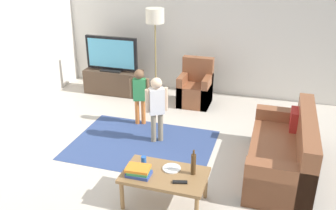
# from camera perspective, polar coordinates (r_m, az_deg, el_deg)

# --- Properties ---
(ground) EXTENTS (7.80, 7.80, 0.00)m
(ground) POSITION_cam_1_polar(r_m,az_deg,el_deg) (5.38, -1.90, -8.83)
(ground) COLOR beige
(wall_back) EXTENTS (6.00, 0.12, 2.70)m
(wall_back) POSITION_cam_1_polar(r_m,az_deg,el_deg) (7.59, 5.46, 11.91)
(wall_back) COLOR silver
(wall_back) RESTS_ON ground
(area_rug) EXTENTS (2.20, 1.60, 0.01)m
(area_rug) POSITION_cam_1_polar(r_m,az_deg,el_deg) (5.81, -4.08, -6.17)
(area_rug) COLOR #33477A
(area_rug) RESTS_ON ground
(tv_stand) EXTENTS (1.20, 0.44, 0.50)m
(tv_stand) POSITION_cam_1_polar(r_m,az_deg,el_deg) (7.79, -8.45, 3.59)
(tv_stand) COLOR #4C3828
(tv_stand) RESTS_ON ground
(tv) EXTENTS (1.10, 0.28, 0.71)m
(tv) POSITION_cam_1_polar(r_m,az_deg,el_deg) (7.59, -8.79, 7.82)
(tv) COLOR black
(tv) RESTS_ON tv_stand
(couch) EXTENTS (0.80, 1.80, 0.86)m
(couch) POSITION_cam_1_polar(r_m,az_deg,el_deg) (5.25, 17.94, -7.31)
(couch) COLOR brown
(couch) RESTS_ON ground
(armchair) EXTENTS (0.60, 0.60, 0.90)m
(armchair) POSITION_cam_1_polar(r_m,az_deg,el_deg) (7.18, 4.33, 2.48)
(armchair) COLOR brown
(armchair) RESTS_ON ground
(floor_lamp) EXTENTS (0.36, 0.36, 1.78)m
(floor_lamp) POSITION_cam_1_polar(r_m,az_deg,el_deg) (7.25, -2.04, 13.00)
(floor_lamp) COLOR #262626
(floor_lamp) RESTS_ON ground
(child_near_tv) EXTENTS (0.32, 0.17, 1.00)m
(child_near_tv) POSITION_cam_1_polar(r_m,az_deg,el_deg) (6.23, -4.45, 2.06)
(child_near_tv) COLOR orange
(child_near_tv) RESTS_ON ground
(child_center) EXTENTS (0.31, 0.23, 1.07)m
(child_center) POSITION_cam_1_polar(r_m,az_deg,el_deg) (5.63, -1.77, 0.16)
(child_center) COLOR gray
(child_center) RESTS_ON ground
(coffee_table) EXTENTS (1.00, 0.60, 0.42)m
(coffee_table) POSITION_cam_1_polar(r_m,az_deg,el_deg) (4.41, -0.52, -11.18)
(coffee_table) COLOR olive
(coffee_table) RESTS_ON ground
(book_stack) EXTENTS (0.30, 0.22, 0.11)m
(book_stack) POSITION_cam_1_polar(r_m,az_deg,el_deg) (4.35, -4.61, -10.25)
(book_stack) COLOR #334CA5
(book_stack) RESTS_ON coffee_table
(bottle) EXTENTS (0.06, 0.06, 0.32)m
(bottle) POSITION_cam_1_polar(r_m,az_deg,el_deg) (4.32, 3.98, -9.14)
(bottle) COLOR #4C3319
(bottle) RESTS_ON coffee_table
(tv_remote) EXTENTS (0.18, 0.09, 0.02)m
(tv_remote) POSITION_cam_1_polar(r_m,az_deg,el_deg) (4.24, 1.87, -11.92)
(tv_remote) COLOR black
(tv_remote) RESTS_ON coffee_table
(soda_can) EXTENTS (0.07, 0.07, 0.12)m
(soda_can) POSITION_cam_1_polar(r_m,az_deg,el_deg) (4.52, -3.81, -8.69)
(soda_can) COLOR #2659B2
(soda_can) RESTS_ON coffee_table
(plate) EXTENTS (0.22, 0.22, 0.02)m
(plate) POSITION_cam_1_polar(r_m,az_deg,el_deg) (4.46, 0.57, -9.85)
(plate) COLOR white
(plate) RESTS_ON coffee_table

